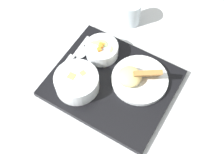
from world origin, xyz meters
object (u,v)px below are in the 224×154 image
plate_main (138,78)px  bowl_salad (102,49)px  knife (69,62)px  glass_water (131,14)px  spoon (79,56)px  bowl_soup (77,81)px

plate_main → bowl_salad: bearing=166.5°
knife → glass_water: glass_water is taller
bowl_salad → spoon: 0.08m
knife → glass_water: (0.09, 0.28, 0.02)m
plate_main → knife: plate_main is taller
bowl_soup → glass_water: 0.34m
bowl_soup → plate_main: 0.20m
bowl_salad → knife: 0.12m
spoon → knife: bearing=153.2°
bowl_salad → plate_main: size_ratio=0.61×
bowl_salad → glass_water: (0.01, 0.19, -0.00)m
bowl_salad → knife: bearing=-132.2°
bowl_salad → bowl_soup: 0.15m
bowl_soup → knife: size_ratio=0.80×
bowl_salad → glass_water: bearing=86.8°
bowl_salad → spoon: bearing=-142.8°
bowl_soup → glass_water: (0.02, 0.34, -0.01)m
spoon → glass_water: bearing=-20.8°
spoon → plate_main: bearing=-91.4°
plate_main → spoon: plate_main is taller
spoon → glass_water: size_ratio=1.49×
bowl_soup → knife: 0.10m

